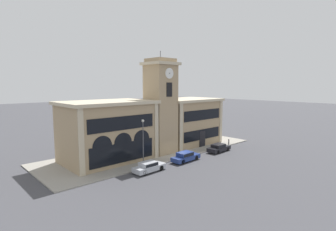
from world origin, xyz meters
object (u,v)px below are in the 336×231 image
Objects in this scene: parked_car_near at (149,166)px; street_lamp at (143,136)px; parked_car_mid at (185,156)px; bollard at (229,142)px; parked_car_far at (219,148)px.

street_lamp is at bearing 73.05° from parked_car_near.
street_lamp is (-6.46, 1.80, 3.61)m from parked_car_mid.
parked_car_near reaches higher than bollard.
parked_car_mid is at bearing -173.69° from bollard.
bollard is at bearing -0.93° from street_lamp.
bollard is (5.14, 1.48, -0.03)m from parked_car_far.
parked_car_near is 0.97× the size of parked_car_far.
bollard is (13.34, 1.48, -0.07)m from parked_car_mid.
parked_car_near is 0.70× the size of street_lamp.
parked_car_far is (8.20, 0.00, -0.04)m from parked_car_mid.
parked_car_mid reaches higher than parked_car_near.
parked_car_mid is at bearing -15.55° from street_lamp.
parked_car_far is at bearing -1.96° from parked_car_mid.
bollard is (20.28, 1.48, -0.04)m from parked_car_near.
parked_car_far is 0.72× the size of street_lamp.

